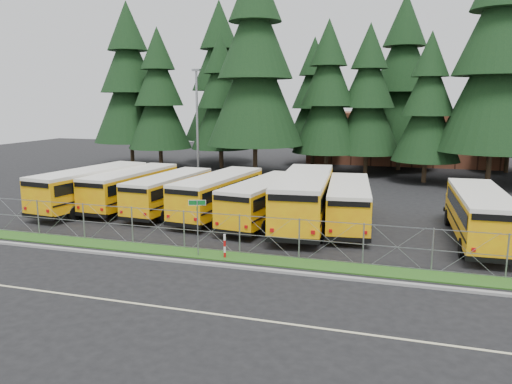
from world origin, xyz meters
TOP-DOWN VIEW (x-y plane):
  - ground at (0.00, 0.00)m, footprint 120.00×120.00m
  - curb at (0.00, -3.10)m, footprint 50.00×0.25m
  - grass_verge at (0.00, -1.70)m, footprint 50.00×1.40m
  - road_lane_line at (0.00, -8.00)m, footprint 50.00×0.12m
  - chainlink_fence at (0.00, -1.00)m, footprint 44.00×0.10m
  - brick_building at (6.00, 40.00)m, footprint 22.00×10.00m
  - bus_0 at (-13.93, 5.70)m, footprint 3.99×11.19m
  - bus_1 at (-11.55, 6.91)m, footprint 3.09×10.44m
  - bus_2 at (-8.43, 6.51)m, footprint 2.99×9.94m
  - bus_3 at (-4.80, 6.31)m, footprint 3.61×10.69m
  - bus_4 at (-1.49, 5.52)m, footprint 3.73×10.47m
  - bus_5 at (0.92, 5.50)m, footprint 3.93×12.22m
  - bus_6 at (3.49, 6.02)m, footprint 3.57×10.45m
  - bus_east at (10.49, 4.69)m, footprint 2.92×10.82m
  - street_sign at (-2.79, -2.02)m, footprint 0.80×0.53m
  - striped_bollard at (-1.44, -1.93)m, footprint 0.11×0.11m
  - light_standard at (-11.16, 17.15)m, footprint 0.70×0.35m
  - conifer_0 at (-24.18, 27.77)m, footprint 8.32×8.32m
  - conifer_1 at (-19.68, 26.27)m, footprint 6.89×6.89m
  - conifer_2 at (-13.33, 28.54)m, footprint 6.63×6.63m
  - conifer_3 at (-7.96, 24.02)m, footprint 9.54×9.54m
  - conifer_4 at (-1.28, 26.86)m, footprint 6.93×6.93m
  - conifer_5 at (2.61, 27.74)m, footprint 6.75×6.75m
  - conifer_6 at (8.20, 24.61)m, footprint 6.12×6.12m
  - conifer_7 at (13.51, 23.95)m, footprint 9.54×9.54m
  - conifer_10 at (-15.18, 33.13)m, footprint 8.58×8.58m
  - conifer_11 at (-3.91, 33.55)m, footprint 6.55×6.55m
  - conifer_12 at (5.70, 32.56)m, footprint 8.34×8.34m
  - conifer_13 at (16.59, 33.77)m, footprint 6.70×6.70m

SIDE VIEW (x-z plane):
  - ground at x=0.00m, z-range 0.00..0.00m
  - road_lane_line at x=0.00m, z-range 0.00..0.01m
  - grass_verge at x=0.00m, z-range 0.00..0.06m
  - curb at x=0.00m, z-range 0.00..0.12m
  - striped_bollard at x=-1.44m, z-range 0.00..1.20m
  - chainlink_fence at x=0.00m, z-range 0.00..2.00m
  - bus_2 at x=-8.43m, z-range 0.00..2.57m
  - bus_6 at x=3.49m, z-range 0.00..2.69m
  - bus_4 at x=-1.49m, z-range 0.00..2.69m
  - bus_1 at x=-11.55m, z-range 0.00..2.70m
  - bus_3 at x=-4.80m, z-range 0.00..2.75m
  - bus_east at x=10.49m, z-range 0.00..2.81m
  - bus_0 at x=-13.93m, z-range 0.00..2.87m
  - bus_5 at x=0.92m, z-range 0.00..3.15m
  - street_sign at x=-2.79m, z-range 0.63..3.44m
  - brick_building at x=6.00m, z-range 0.00..6.00m
  - light_standard at x=-11.16m, z-range 0.43..10.57m
  - conifer_6 at x=8.20m, z-range 0.00..13.54m
  - conifer_11 at x=-3.91m, z-range 0.00..14.49m
  - conifer_2 at x=-13.33m, z-range 0.00..14.65m
  - conifer_13 at x=16.59m, z-range 0.00..14.82m
  - conifer_5 at x=2.61m, z-range 0.00..14.92m
  - conifer_1 at x=-19.68m, z-range 0.00..15.25m
  - conifer_4 at x=-1.28m, z-range 0.00..15.33m
  - conifer_0 at x=-24.18m, z-range 0.00..18.40m
  - conifer_12 at x=5.70m, z-range 0.00..18.44m
  - conifer_10 at x=-15.18m, z-range 0.00..18.96m
  - conifer_3 at x=-7.96m, z-range 0.00..21.09m
  - conifer_7 at x=13.51m, z-range 0.00..21.10m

